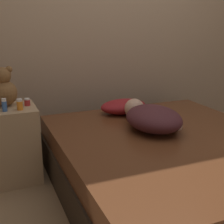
{
  "coord_description": "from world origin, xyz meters",
  "views": [
    {
      "loc": [
        -1.25,
        -1.85,
        1.3
      ],
      "look_at": [
        -0.39,
        0.24,
        0.63
      ],
      "focal_mm": 50.0,
      "sensor_mm": 36.0,
      "label": 1
    }
  ],
  "objects_px": {
    "pillow": "(124,106)",
    "teddy_bear": "(4,89)",
    "person_lying": "(151,117)",
    "bottle_orange": "(20,105)",
    "bottle_blue": "(4,105)",
    "bottle_red": "(27,102)"
  },
  "relations": [
    {
      "from": "pillow",
      "to": "teddy_bear",
      "type": "relative_size",
      "value": 1.39
    },
    {
      "from": "person_lying",
      "to": "teddy_bear",
      "type": "xyz_separation_m",
      "value": [
        -1.08,
        0.51,
        0.22
      ]
    },
    {
      "from": "bottle_blue",
      "to": "person_lying",
      "type": "bearing_deg",
      "value": -17.2
    },
    {
      "from": "bottle_blue",
      "to": "teddy_bear",
      "type": "bearing_deg",
      "value": 84.97
    },
    {
      "from": "bottle_blue",
      "to": "bottle_orange",
      "type": "bearing_deg",
      "value": -2.96
    },
    {
      "from": "teddy_bear",
      "to": "bottle_red",
      "type": "relative_size",
      "value": 5.28
    },
    {
      "from": "pillow",
      "to": "bottle_orange",
      "type": "relative_size",
      "value": 5.08
    },
    {
      "from": "pillow",
      "to": "bottle_orange",
      "type": "distance_m",
      "value": 0.98
    },
    {
      "from": "person_lying",
      "to": "bottle_red",
      "type": "distance_m",
      "value": 1.02
    },
    {
      "from": "bottle_red",
      "to": "teddy_bear",
      "type": "bearing_deg",
      "value": 159.14
    },
    {
      "from": "person_lying",
      "to": "teddy_bear",
      "type": "relative_size",
      "value": 2.18
    },
    {
      "from": "bottle_orange",
      "to": "bottle_blue",
      "type": "xyz_separation_m",
      "value": [
        -0.11,
        0.01,
        0.01
      ]
    },
    {
      "from": "person_lying",
      "to": "bottle_red",
      "type": "bearing_deg",
      "value": 153.96
    },
    {
      "from": "bottle_orange",
      "to": "bottle_blue",
      "type": "distance_m",
      "value": 0.11
    },
    {
      "from": "pillow",
      "to": "teddy_bear",
      "type": "distance_m",
      "value": 1.08
    },
    {
      "from": "pillow",
      "to": "person_lying",
      "type": "height_order",
      "value": "person_lying"
    },
    {
      "from": "bottle_blue",
      "to": "pillow",
      "type": "bearing_deg",
      "value": 7.67
    },
    {
      "from": "teddy_bear",
      "to": "bottle_blue",
      "type": "bearing_deg",
      "value": -95.03
    },
    {
      "from": "pillow",
      "to": "bottle_orange",
      "type": "xyz_separation_m",
      "value": [
        -0.95,
        -0.15,
        0.15
      ]
    },
    {
      "from": "teddy_bear",
      "to": "pillow",
      "type": "bearing_deg",
      "value": -1.49
    },
    {
      "from": "bottle_orange",
      "to": "bottle_blue",
      "type": "bearing_deg",
      "value": 177.04
    },
    {
      "from": "person_lying",
      "to": "bottle_orange",
      "type": "distance_m",
      "value": 1.04
    }
  ]
}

